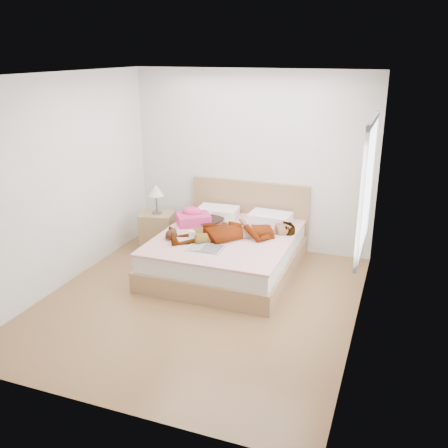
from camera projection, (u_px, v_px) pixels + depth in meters
name	position (u px, v px, depth m)	size (l,w,h in m)	color
ground	(199.00, 301.00, 5.95)	(4.00, 4.00, 0.00)	#4B2A17
woman	(234.00, 228.00, 6.52)	(0.64, 1.71, 0.24)	white
hair	(207.00, 218.00, 7.13)	(0.48, 0.59, 0.09)	black
phone	(210.00, 212.00, 7.03)	(0.04, 0.09, 0.01)	silver
room_shell	(367.00, 187.00, 5.13)	(4.00, 4.00, 4.00)	white
bed	(229.00, 249.00, 6.77)	(1.80, 2.08, 1.00)	olive
towel	(193.00, 217.00, 7.02)	(0.58, 0.55, 0.24)	#D93B6D
magazine	(205.00, 248.00, 6.16)	(0.46, 0.31, 0.03)	silver
coffee_mug	(192.00, 234.00, 6.50)	(0.13, 0.10, 0.09)	white
plush_toy	(172.00, 234.00, 6.46)	(0.19, 0.26, 0.13)	black
nightstand	(158.00, 228.00, 7.40)	(0.53, 0.49, 1.00)	brown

